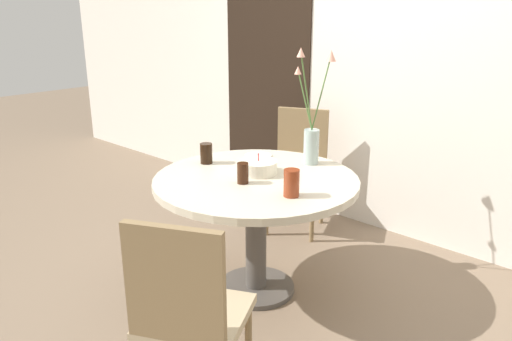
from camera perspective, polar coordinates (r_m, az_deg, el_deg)
ground_plane at (r=3.06m, az=0.00°, el=-13.41°), size 16.00×16.00×0.00m
wall_back at (r=3.69m, az=14.13°, el=12.94°), size 8.00×0.05×2.60m
doorway_panel at (r=4.29m, az=1.20°, el=10.44°), size 0.90×0.01×2.05m
dining_table at (r=2.80m, az=0.00°, el=-3.29°), size 1.14×1.14×0.71m
chair_left_flank at (r=3.72m, az=4.89°, el=0.82°), size 0.53×0.53×0.89m
chair_right_flank at (r=2.01m, az=-7.83°, el=-15.44°), size 0.54×0.54×0.89m
birthday_cake at (r=2.81m, az=0.28°, el=0.39°), size 0.21×0.21×0.12m
flower_vase at (r=2.97m, az=6.45°, el=4.78°), size 0.16×0.33×0.69m
side_plate at (r=3.14m, az=0.23°, el=1.71°), size 0.17×0.17×0.01m
drink_glass_0 at (r=3.00m, az=-5.70°, el=1.96°), size 0.07×0.07×0.12m
drink_glass_1 at (r=2.47m, az=4.08°, el=-1.43°), size 0.08×0.08×0.14m
drink_glass_2 at (r=2.65m, az=-1.52°, el=-0.30°), size 0.06×0.06×0.11m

